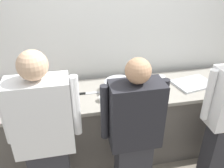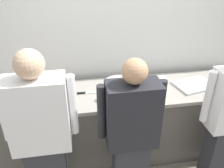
{
  "view_description": "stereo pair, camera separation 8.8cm",
  "coord_description": "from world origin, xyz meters",
  "px_view_note": "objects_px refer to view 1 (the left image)",
  "views": [
    {
      "loc": [
        -0.61,
        -1.84,
        2.24
      ],
      "look_at": [
        -0.14,
        0.41,
        0.98
      ],
      "focal_mm": 37.73,
      "sensor_mm": 36.0,
      "label": 1
    },
    {
      "loc": [
        -0.52,
        -1.85,
        2.24
      ],
      "look_at": [
        -0.14,
        0.41,
        0.98
      ],
      "focal_mm": 37.73,
      "sensor_mm": 36.0,
      "label": 2
    }
  ],
  "objects_px": {
    "plate_stack_rear": "(41,104)",
    "sheet_tray": "(193,83)",
    "squeeze_bottle_spare": "(144,88)",
    "chefs_knife": "(88,93)",
    "mixing_bowl_steel": "(120,86)",
    "chef_center": "(134,136)",
    "chef_near_left": "(46,140)",
    "squeeze_bottle_secondary": "(59,100)",
    "ramekin_red_sauce": "(103,98)",
    "ramekin_yellow_sauce": "(161,77)",
    "squeeze_bottle_primary": "(27,84)",
    "ramekin_green_sauce": "(4,99)",
    "plate_stack_front": "(156,86)",
    "ramekin_orange_sauce": "(14,92)"
  },
  "relations": [
    {
      "from": "mixing_bowl_steel",
      "to": "chef_center",
      "type": "bearing_deg",
      "value": -92.05
    },
    {
      "from": "sheet_tray",
      "to": "ramekin_orange_sauce",
      "type": "height_order",
      "value": "ramekin_orange_sauce"
    },
    {
      "from": "chefs_knife",
      "to": "ramekin_yellow_sauce",
      "type": "bearing_deg",
      "value": 10.25
    },
    {
      "from": "squeeze_bottle_spare",
      "to": "mixing_bowl_steel",
      "type": "bearing_deg",
      "value": 147.94
    },
    {
      "from": "chefs_knife",
      "to": "chef_near_left",
      "type": "bearing_deg",
      "value": -123.1
    },
    {
      "from": "plate_stack_rear",
      "to": "sheet_tray",
      "type": "height_order",
      "value": "plate_stack_rear"
    },
    {
      "from": "chef_center",
      "to": "mixing_bowl_steel",
      "type": "height_order",
      "value": "chef_center"
    },
    {
      "from": "sheet_tray",
      "to": "squeeze_bottle_primary",
      "type": "xyz_separation_m",
      "value": [
        -1.88,
        0.2,
        0.09
      ]
    },
    {
      "from": "chef_near_left",
      "to": "squeeze_bottle_secondary",
      "type": "bearing_deg",
      "value": 74.04
    },
    {
      "from": "ramekin_red_sauce",
      "to": "chefs_knife",
      "type": "distance_m",
      "value": 0.23
    },
    {
      "from": "chef_near_left",
      "to": "squeeze_bottle_secondary",
      "type": "relative_size",
      "value": 8.85
    },
    {
      "from": "plate_stack_rear",
      "to": "ramekin_yellow_sauce",
      "type": "height_order",
      "value": "plate_stack_rear"
    },
    {
      "from": "sheet_tray",
      "to": "ramekin_yellow_sauce",
      "type": "relative_size",
      "value": 4.46
    },
    {
      "from": "sheet_tray",
      "to": "ramekin_orange_sauce",
      "type": "xyz_separation_m",
      "value": [
        -2.03,
        0.21,
        0.01
      ]
    },
    {
      "from": "plate_stack_front",
      "to": "squeeze_bottle_secondary",
      "type": "xyz_separation_m",
      "value": [
        -1.08,
        -0.19,
        0.06
      ]
    },
    {
      "from": "sheet_tray",
      "to": "squeeze_bottle_secondary",
      "type": "bearing_deg",
      "value": -173.4
    },
    {
      "from": "ramekin_green_sauce",
      "to": "squeeze_bottle_secondary",
      "type": "bearing_deg",
      "value": -23.14
    },
    {
      "from": "sheet_tray",
      "to": "chef_near_left",
      "type": "bearing_deg",
      "value": -159.72
    },
    {
      "from": "ramekin_red_sauce",
      "to": "ramekin_green_sauce",
      "type": "relative_size",
      "value": 0.96
    },
    {
      "from": "plate_stack_rear",
      "to": "sheet_tray",
      "type": "relative_size",
      "value": 0.55
    },
    {
      "from": "chef_center",
      "to": "ramekin_orange_sauce",
      "type": "relative_size",
      "value": 16.02
    },
    {
      "from": "squeeze_bottle_secondary",
      "to": "squeeze_bottle_spare",
      "type": "height_order",
      "value": "squeeze_bottle_spare"
    },
    {
      "from": "ramekin_red_sauce",
      "to": "sheet_tray",
      "type": "bearing_deg",
      "value": 7.04
    },
    {
      "from": "ramekin_orange_sauce",
      "to": "mixing_bowl_steel",
      "type": "bearing_deg",
      "value": -9.04
    },
    {
      "from": "ramekin_green_sauce",
      "to": "chefs_knife",
      "type": "relative_size",
      "value": 0.36
    },
    {
      "from": "chef_near_left",
      "to": "ramekin_red_sauce",
      "type": "relative_size",
      "value": 17.67
    },
    {
      "from": "sheet_tray",
      "to": "squeeze_bottle_secondary",
      "type": "xyz_separation_m",
      "value": [
        -1.54,
        -0.18,
        0.08
      ]
    },
    {
      "from": "ramekin_yellow_sauce",
      "to": "chefs_knife",
      "type": "distance_m",
      "value": 0.94
    },
    {
      "from": "squeeze_bottle_primary",
      "to": "ramekin_green_sauce",
      "type": "xyz_separation_m",
      "value": [
        -0.23,
        -0.14,
        -0.08
      ]
    },
    {
      "from": "squeeze_bottle_spare",
      "to": "chefs_knife",
      "type": "relative_size",
      "value": 0.72
    },
    {
      "from": "chef_near_left",
      "to": "sheet_tray",
      "type": "bearing_deg",
      "value": 20.28
    },
    {
      "from": "mixing_bowl_steel",
      "to": "sheet_tray",
      "type": "relative_size",
      "value": 0.77
    },
    {
      "from": "ramekin_red_sauce",
      "to": "ramekin_orange_sauce",
      "type": "distance_m",
      "value": 1.0
    },
    {
      "from": "chef_center",
      "to": "ramekin_red_sauce",
      "type": "height_order",
      "value": "chef_center"
    },
    {
      "from": "ramekin_red_sauce",
      "to": "ramekin_yellow_sauce",
      "type": "bearing_deg",
      "value": 23.57
    },
    {
      "from": "ramekin_red_sauce",
      "to": "plate_stack_rear",
      "type": "bearing_deg",
      "value": 176.81
    },
    {
      "from": "plate_stack_front",
      "to": "chefs_knife",
      "type": "bearing_deg",
      "value": 177.87
    },
    {
      "from": "ramekin_yellow_sauce",
      "to": "ramekin_orange_sauce",
      "type": "height_order",
      "value": "same"
    },
    {
      "from": "squeeze_bottle_spare",
      "to": "plate_stack_front",
      "type": "bearing_deg",
      "value": 34.57
    },
    {
      "from": "ramekin_orange_sauce",
      "to": "sheet_tray",
      "type": "bearing_deg",
      "value": -5.79
    },
    {
      "from": "mixing_bowl_steel",
      "to": "chefs_knife",
      "type": "xyz_separation_m",
      "value": [
        -0.36,
        0.01,
        -0.05
      ]
    },
    {
      "from": "chef_center",
      "to": "sheet_tray",
      "type": "relative_size",
      "value": 3.56
    },
    {
      "from": "plate_stack_front",
      "to": "ramekin_red_sauce",
      "type": "xyz_separation_m",
      "value": [
        -0.63,
        -0.14,
        -0.0
      ]
    },
    {
      "from": "plate_stack_rear",
      "to": "squeeze_bottle_spare",
      "type": "distance_m",
      "value": 1.08
    },
    {
      "from": "squeeze_bottle_secondary",
      "to": "squeeze_bottle_spare",
      "type": "bearing_deg",
      "value": 3.71
    },
    {
      "from": "squeeze_bottle_secondary",
      "to": "chefs_knife",
      "type": "height_order",
      "value": "squeeze_bottle_secondary"
    },
    {
      "from": "plate_stack_rear",
      "to": "mixing_bowl_steel",
      "type": "bearing_deg",
      "value": 8.31
    },
    {
      "from": "chef_near_left",
      "to": "chefs_knife",
      "type": "distance_m",
      "value": 0.78
    },
    {
      "from": "sheet_tray",
      "to": "ramekin_red_sauce",
      "type": "distance_m",
      "value": 1.1
    },
    {
      "from": "plate_stack_front",
      "to": "squeeze_bottle_primary",
      "type": "relative_size",
      "value": 1.18
    }
  ]
}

